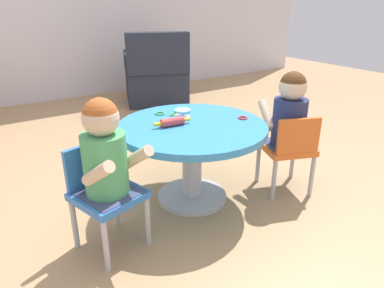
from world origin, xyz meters
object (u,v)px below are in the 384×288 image
Objects in this scene: seated_child_left at (105,152)px; craft_scissors at (177,115)px; seated_child_right at (290,112)px; rolling_pin at (172,122)px; armchair_dark at (156,77)px; child_chair_right at (289,148)px; child_chair_left at (104,192)px; craft_table at (192,143)px.

craft_scissors is (0.62, 0.37, -0.03)m from seated_child_left.
rolling_pin is (-0.70, 0.26, -0.01)m from seated_child_right.
armchair_dark is 2.35m from rolling_pin.
seated_child_right is 2.21× the size of rolling_pin.
rolling_pin reaches higher than child_chair_right.
child_chair_right is 1.05× the size of seated_child_right.
armchair_dark reaches higher than child_chair_right.
craft_table is at bearing 12.59° from child_chair_left.
armchair_dark is (0.31, 2.37, -0.22)m from seated_child_right.
rolling_pin reaches higher than craft_scissors.
seated_child_left reaches higher than craft_table.
seated_child_left reaches higher than child_chair_left.
seated_child_left is at bearing -156.13° from rolling_pin.
child_chair_right is 0.58× the size of armchair_dark.
child_chair_left reaches higher than craft_table.
child_chair_right reaches higher than craft_table.
seated_child_left is 1.00× the size of seated_child_right.
child_chair_left is at bearing -167.41° from craft_table.
armchair_dark is (1.51, 2.29, 0.00)m from child_chair_left.
craft_scissors is (-0.57, 0.42, -0.03)m from seated_child_right.
craft_table is 1.75× the size of seated_child_right.
seated_child_left reaches higher than craft_scissors.
armchair_dark is (0.33, 2.41, 0.00)m from child_chair_right.
armchair_dark is at bearing 67.34° from craft_table.
child_chair_right is 3.83× the size of craft_scissors.
seated_child_left is 2.21× the size of rolling_pin.
craft_table is at bearing 159.46° from seated_child_right.
child_chair_right reaches higher than craft_scissors.
child_chair_left is at bearing 176.04° from seated_child_right.
seated_child_left is 2.78m from armchair_dark.
child_chair_right is at bearing -39.46° from craft_scissors.
seated_child_right is (0.01, 0.04, 0.23)m from child_chair_right.
seated_child_right reaches higher than child_chair_right.
rolling_pin is at bearing 159.04° from craft_table.
craft_scissors is (0.63, 0.34, 0.20)m from child_chair_left.
craft_table is at bearing -20.96° from rolling_pin.
seated_child_right is (1.19, -0.04, 0.00)m from seated_child_left.
child_chair_right is 0.74m from craft_scissors.
craft_table is 0.19m from rolling_pin.
rolling_pin reaches higher than child_chair_left.
rolling_pin reaches higher than craft_table.
seated_child_left and seated_child_right have the same top height.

